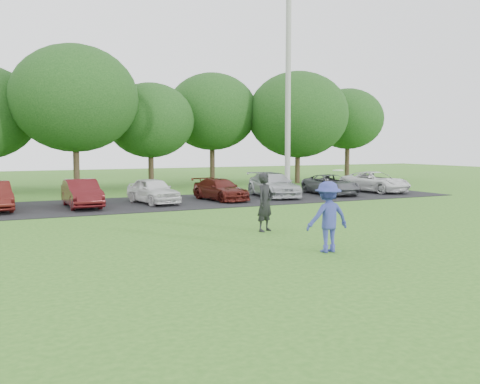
# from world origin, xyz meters

# --- Properties ---
(ground) EXTENTS (100.00, 100.00, 0.00)m
(ground) POSITION_xyz_m (0.00, 0.00, 0.00)
(ground) COLOR #326B1E
(ground) RESTS_ON ground
(parking_lot) EXTENTS (32.00, 6.50, 0.03)m
(parking_lot) POSITION_xyz_m (0.00, 13.00, 0.01)
(parking_lot) COLOR black
(parking_lot) RESTS_ON ground
(utility_pole) EXTENTS (0.28, 0.28, 10.14)m
(utility_pole) POSITION_xyz_m (7.25, 12.66, 5.07)
(utility_pole) COLOR #A0A09B
(utility_pole) RESTS_ON ground
(frisbee_player) EXTENTS (1.21, 0.74, 2.14)m
(frisbee_player) POSITION_xyz_m (0.77, -0.06, 0.91)
(frisbee_player) COLOR #323B8F
(frisbee_player) RESTS_ON ground
(camera_bystander) EXTENTS (0.81, 0.70, 1.86)m
(camera_bystander) POSITION_xyz_m (0.92, 3.55, 0.93)
(camera_bystander) COLOR black
(camera_bystander) RESTS_ON ground
(parked_cars) EXTENTS (29.39, 4.90, 1.26)m
(parked_cars) POSITION_xyz_m (0.54, 12.94, 0.62)
(parked_cars) COLOR black
(parked_cars) RESTS_ON parking_lot
(tree_row) EXTENTS (42.39, 9.85, 8.64)m
(tree_row) POSITION_xyz_m (1.51, 22.76, 4.91)
(tree_row) COLOR #38281C
(tree_row) RESTS_ON ground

